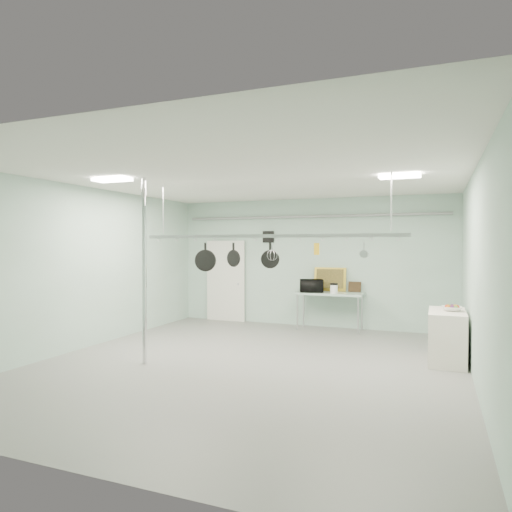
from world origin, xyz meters
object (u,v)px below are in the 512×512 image
at_px(prep_table, 330,295).
at_px(skillet_right, 270,256).
at_px(side_cabinet, 447,337).
at_px(fruit_bowl, 452,309).
at_px(skillet_left, 205,257).
at_px(skillet_mid, 233,255).
at_px(coffee_canister, 334,289).
at_px(microwave, 312,286).
at_px(pot_rack, 266,234).
at_px(chrome_pole, 144,271).

distance_m(prep_table, skillet_right, 3.47).
xyz_separation_m(prep_table, skillet_right, (-0.33, -3.30, 1.03)).
xyz_separation_m(side_cabinet, skillet_right, (-2.88, -1.10, 1.41)).
relative_size(fruit_bowl, skillet_left, 0.62).
distance_m(prep_table, skillet_left, 3.79).
bearing_deg(skillet_mid, side_cabinet, 34.88).
distance_m(side_cabinet, coffee_canister, 3.18).
bearing_deg(skillet_left, microwave, 56.83).
bearing_deg(skillet_mid, coffee_canister, 87.20).
bearing_deg(fruit_bowl, side_cabinet, 176.98).
bearing_deg(coffee_canister, skillet_right, -98.54).
relative_size(coffee_canister, fruit_bowl, 0.60).
height_order(pot_rack, coffee_canister, pot_rack).
height_order(side_cabinet, pot_rack, pot_rack).
xyz_separation_m(microwave, skillet_mid, (-0.61, -3.19, 0.81)).
xyz_separation_m(microwave, skillet_left, (-1.18, -3.19, 0.76)).
height_order(chrome_pole, pot_rack, chrome_pole).
distance_m(microwave, skillet_right, 3.29).
height_order(chrome_pole, microwave, chrome_pole).
bearing_deg(chrome_pole, microwave, 65.28).
xyz_separation_m(fruit_bowl, skillet_left, (-4.22, -1.10, 0.87)).
bearing_deg(chrome_pole, fruit_bowl, 22.06).
relative_size(prep_table, side_cabinet, 1.33).
xyz_separation_m(prep_table, skillet_left, (-1.60, -3.30, 0.98)).
bearing_deg(skillet_right, pot_rack, 159.04).
bearing_deg(coffee_canister, skillet_mid, -110.58).
bearing_deg(microwave, fruit_bowl, 127.20).
bearing_deg(skillet_right, chrome_pole, -176.46).
xyz_separation_m(skillet_left, skillet_right, (1.27, 0.00, 0.04)).
relative_size(microwave, skillet_left, 1.02).
bearing_deg(pot_rack, prep_table, 83.09).
distance_m(pot_rack, skillet_left, 1.26).
distance_m(prep_table, coffee_canister, 0.29).
bearing_deg(microwave, skillet_right, 73.37).
bearing_deg(microwave, prep_table, 176.63).
xyz_separation_m(pot_rack, skillet_left, (-1.20, 0.00, -0.41)).
relative_size(pot_rack, skillet_right, 10.65).
relative_size(prep_table, pot_rack, 0.33).
distance_m(pot_rack, microwave, 3.40).
bearing_deg(prep_table, microwave, -165.07).
distance_m(skillet_left, skillet_right, 1.27).
height_order(chrome_pole, skillet_mid, chrome_pole).
distance_m(side_cabinet, microwave, 3.68).
bearing_deg(microwave, side_cabinet, 126.57).
distance_m(chrome_pole, coffee_canister, 4.73).
xyz_separation_m(prep_table, coffee_canister, (0.14, -0.19, 0.17)).
distance_m(side_cabinet, skillet_mid, 4.00).
relative_size(side_cabinet, skillet_left, 2.23).
bearing_deg(coffee_canister, pot_rack, -99.89).
relative_size(pot_rack, fruit_bowl, 14.40).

